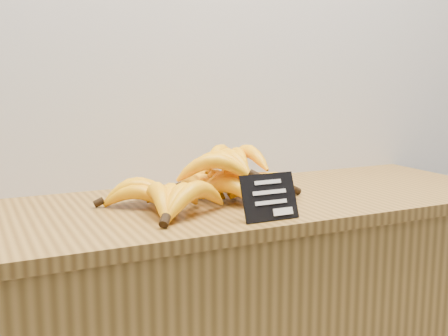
% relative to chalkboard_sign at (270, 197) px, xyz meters
% --- Properties ---
extents(counter_top, '(1.58, 0.54, 0.03)m').
position_rel_chalkboard_sign_xyz_m(counter_top, '(-0.03, 0.21, -0.06)').
color(counter_top, olive).
rests_on(counter_top, counter).
extents(chalkboard_sign, '(0.13, 0.04, 0.10)m').
position_rel_chalkboard_sign_xyz_m(chalkboard_sign, '(0.00, 0.00, 0.00)').
color(chalkboard_sign, black).
rests_on(chalkboard_sign, counter_top).
extents(banana_pile, '(0.50, 0.35, 0.13)m').
position_rel_chalkboard_sign_xyz_m(banana_pile, '(-0.04, 0.20, -0.00)').
color(banana_pile, '#FFB50A').
rests_on(banana_pile, counter_top).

